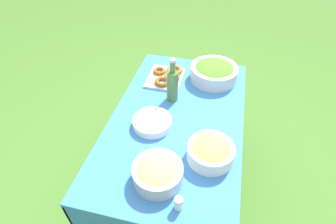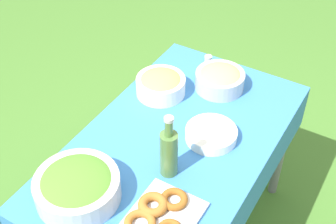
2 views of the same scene
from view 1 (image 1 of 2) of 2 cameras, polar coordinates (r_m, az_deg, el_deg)
ground_plane at (r=2.19m, az=1.50°, el=-15.94°), size 14.00×14.00×0.00m
picnic_table at (r=1.66m, az=1.90°, el=-3.89°), size 1.35×0.79×0.77m
salad_bowl at (r=1.89m, az=9.97°, el=8.66°), size 0.33×0.33×0.12m
pasta_bowl at (r=1.27m, az=-2.24°, el=-12.96°), size 0.24×0.24×0.11m
donut_platter at (r=1.89m, az=-0.18°, el=7.80°), size 0.30×0.25×0.05m
plate_stack at (r=1.53m, az=-3.45°, el=-2.26°), size 0.23×0.23×0.05m
olive_oil_bottle at (r=1.65m, az=0.98°, el=6.00°), size 0.07×0.07×0.30m
fruit_bowl at (r=1.36m, az=9.27°, el=-8.40°), size 0.24×0.24×0.11m
salt_shaker at (r=1.20m, az=2.31°, el=-19.24°), size 0.04×0.04×0.07m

